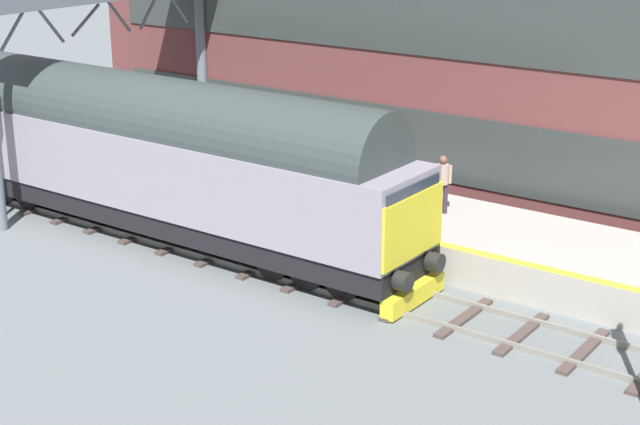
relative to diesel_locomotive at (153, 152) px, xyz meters
name	(u,v)px	position (x,y,z in m)	size (l,w,h in m)	color
ground_plane	(360,291)	(0.00, -7.10, -2.48)	(140.00, 140.00, 0.00)	slate
track_main	(360,289)	(0.00, -7.10, -2.42)	(2.50, 60.00, 0.15)	gray
station_platform	(432,232)	(3.60, -7.10, -1.98)	(4.00, 44.00, 1.01)	#A8A49A
station_building	(501,20)	(9.16, -6.16, 3.20)	(5.20, 29.83, 11.35)	brown
diesel_locomotive	(153,152)	(0.00, 0.00, 0.00)	(2.74, 17.55, 4.68)	black
waiting_passenger	(442,179)	(3.92, -7.17, -0.49)	(0.46, 0.46, 1.64)	#332733
overhead_footbridge	(101,7)	(2.05, 4.03, 3.59)	(9.30, 2.00, 6.83)	slate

